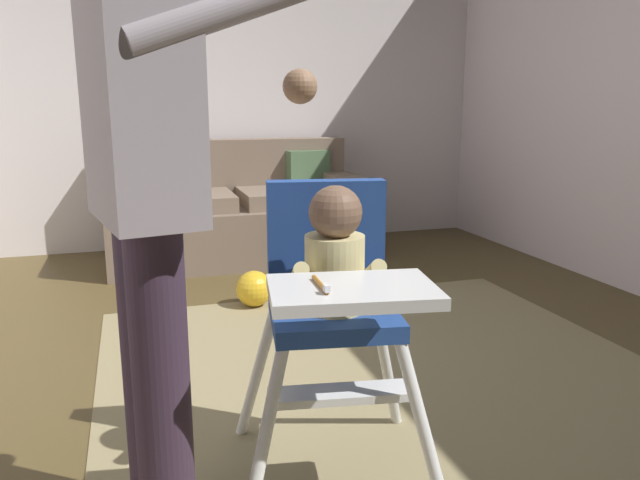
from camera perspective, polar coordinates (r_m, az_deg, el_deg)
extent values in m
cube|color=#504021|center=(2.68, 0.04, -13.35)|extent=(5.88, 6.82, 0.10)
cube|color=silver|center=(4.99, -9.33, 14.89)|extent=(5.08, 0.06, 2.66)
cube|color=#8B7D57|center=(2.54, 7.57, -13.63)|extent=(2.35, 2.57, 0.01)
cube|color=#756252|center=(4.51, -7.82, 0.72)|extent=(1.82, 0.84, 0.40)
cube|color=#756252|center=(4.77, -8.64, 6.57)|extent=(1.82, 0.22, 0.46)
cube|color=#756252|center=(4.40, -18.52, 3.86)|extent=(0.20, 0.84, 0.20)
cube|color=#756252|center=(4.66, 2.08, 4.96)|extent=(0.20, 0.84, 0.20)
cube|color=#796654|center=(4.37, -12.79, 3.54)|extent=(0.70, 0.60, 0.11)
cube|color=#796654|center=(4.49, -2.96, 4.08)|extent=(0.70, 0.60, 0.11)
cube|color=#4C6B47|center=(4.77, -1.11, 6.36)|extent=(0.35, 0.16, 0.34)
cylinder|color=white|center=(1.69, -5.37, -18.71)|extent=(0.19, 0.15, 0.50)
cylinder|color=white|center=(1.76, 9.85, -17.51)|extent=(0.15, 0.19, 0.50)
cylinder|color=white|center=(2.08, -5.93, -12.40)|extent=(0.15, 0.19, 0.50)
cylinder|color=white|center=(2.13, 6.23, -11.71)|extent=(0.19, 0.15, 0.50)
cube|color=navy|center=(1.79, 1.24, -7.13)|extent=(0.41, 0.41, 0.05)
cube|color=navy|center=(1.87, 0.55, 0.25)|extent=(0.37, 0.13, 0.35)
cube|color=white|center=(1.46, 3.06, -4.85)|extent=(0.44, 0.32, 0.03)
cube|color=white|center=(1.77, 1.78, -14.27)|extent=(0.41, 0.16, 0.02)
cylinder|color=#D9CA89|center=(1.73, 1.37, -3.13)|extent=(0.20, 0.20, 0.22)
sphere|color=brown|center=(1.68, 1.46, 2.62)|extent=(0.15, 0.15, 0.15)
cylinder|color=#D9CA89|center=(1.67, -1.97, -3.27)|extent=(0.07, 0.15, 0.10)
cylinder|color=#D9CA89|center=(1.71, 5.07, -3.00)|extent=(0.07, 0.15, 0.10)
cylinder|color=#C67A23|center=(1.45, 0.02, -4.19)|extent=(0.02, 0.13, 0.01)
cube|color=white|center=(1.39, 0.62, -4.55)|extent=(0.01, 0.02, 0.02)
cylinder|color=#332434|center=(1.59, -14.60, -13.76)|extent=(0.14, 0.14, 0.85)
cylinder|color=#332434|center=(1.70, -15.65, -12.09)|extent=(0.14, 0.14, 0.85)
cube|color=#998F95|center=(1.49, -16.80, 13.46)|extent=(0.28, 0.43, 0.61)
cylinder|color=#998F95|center=(1.38, -8.23, 20.84)|extent=(0.48, 0.17, 0.23)
sphere|color=#997051|center=(1.43, -1.89, 14.22)|extent=(0.08, 0.08, 0.08)
cylinder|color=#998F95|center=(1.72, -18.58, 13.16)|extent=(0.07, 0.07, 0.55)
sphere|color=gold|center=(3.46, -6.20, -4.57)|extent=(0.20, 0.20, 0.20)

